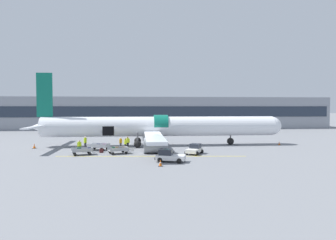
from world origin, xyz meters
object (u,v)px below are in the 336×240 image
at_px(airplane, 157,127).
at_px(ground_crew_supervisor, 128,142).
at_px(ground_crew_loader_a, 79,146).
at_px(suitcase_on_tarmac_upright, 101,151).
at_px(baggage_tug_lead, 169,156).
at_px(ground_crew_helper, 125,144).
at_px(ground_crew_loader_b, 121,143).
at_px(baggage_cart_queued, 119,150).
at_px(baggage_cart_loading, 99,147).
at_px(baggage_tug_mid, 194,149).
at_px(ground_crew_driver, 85,142).
at_px(baggage_cart_empty, 83,151).

bearing_deg(airplane, ground_crew_supervisor, -150.37).
distance_m(ground_crew_loader_a, suitcase_on_tarmac_upright, 3.22).
xyz_separation_m(baggage_tug_lead, ground_crew_helper, (-5.35, 10.31, 0.24)).
bearing_deg(ground_crew_supervisor, ground_crew_loader_b, -177.55).
bearing_deg(baggage_tug_lead, ground_crew_loader_b, 117.76).
xyz_separation_m(baggage_cart_queued, ground_crew_helper, (0.71, 3.94, 0.40)).
bearing_deg(baggage_cart_loading, airplane, 27.18).
bearing_deg(baggage_tug_mid, suitcase_on_tarmac_upright, 170.13).
relative_size(baggage_tug_mid, ground_crew_helper, 2.02).
relative_size(ground_crew_driver, ground_crew_helper, 1.13).
distance_m(ground_crew_loader_b, ground_crew_driver, 5.13).
relative_size(baggage_tug_lead, ground_crew_helper, 2.18).
relative_size(baggage_cart_empty, suitcase_on_tarmac_upright, 5.37).
xyz_separation_m(baggage_tug_lead, baggage_cart_queued, (-6.06, 6.37, -0.16)).
bearing_deg(ground_crew_helper, baggage_tug_lead, -62.60).
relative_size(baggage_cart_queued, baggage_cart_empty, 0.98).
height_order(baggage_tug_lead, baggage_tug_mid, baggage_tug_lead).
distance_m(baggage_tug_lead, baggage_cart_empty, 12.09).
bearing_deg(suitcase_on_tarmac_upright, baggage_tug_lead, -41.58).
height_order(airplane, baggage_tug_lead, airplane).
distance_m(airplane, ground_crew_loader_b, 6.52).
distance_m(baggage_tug_lead, suitcase_on_tarmac_upright, 11.25).
xyz_separation_m(airplane, baggage_cart_queued, (-5.55, -7.87, -2.47)).
bearing_deg(baggage_cart_queued, baggage_tug_mid, -6.00).
bearing_deg(baggage_cart_empty, ground_crew_helper, 40.39).
distance_m(baggage_cart_queued, baggage_cart_empty, 4.53).
bearing_deg(ground_crew_loader_a, baggage_cart_loading, 32.42).
relative_size(baggage_tug_lead, ground_crew_loader_a, 2.18).
bearing_deg(ground_crew_loader_a, ground_crew_loader_b, 31.51).
bearing_deg(baggage_cart_loading, ground_crew_loader_b, 30.72).
distance_m(baggage_cart_queued, ground_crew_loader_a, 5.75).
bearing_deg(baggage_cart_queued, ground_crew_helper, 79.79).
bearing_deg(suitcase_on_tarmac_upright, baggage_cart_empty, -143.63).
xyz_separation_m(ground_crew_loader_b, ground_crew_helper, (0.76, -1.29, -0.00)).
distance_m(baggage_tug_lead, baggage_cart_queued, 8.79).
bearing_deg(baggage_cart_queued, ground_crew_driver, 135.31).
distance_m(ground_crew_helper, suitcase_on_tarmac_upright, 4.23).
xyz_separation_m(ground_crew_loader_a, suitcase_on_tarmac_upright, (3.04, -0.86, -0.58)).
distance_m(ground_crew_loader_a, ground_crew_driver, 3.18).
bearing_deg(ground_crew_driver, ground_crew_helper, -11.34).
bearing_deg(baggage_cart_empty, baggage_cart_loading, 68.55).
xyz_separation_m(baggage_cart_queued, suitcase_on_tarmac_upright, (-2.35, 1.09, -0.19)).
bearing_deg(ground_crew_helper, baggage_tug_mid, -28.51).
xyz_separation_m(airplane, ground_crew_helper, (-4.84, -3.93, -2.08)).
distance_m(airplane, baggage_tug_mid, 10.19).
xyz_separation_m(ground_crew_loader_a, ground_crew_driver, (0.22, 3.17, 0.11)).
xyz_separation_m(baggage_cart_loading, ground_crew_supervisor, (3.91, 1.75, 0.43)).
bearing_deg(suitcase_on_tarmac_upright, ground_crew_driver, 125.03).
height_order(baggage_tug_mid, ground_crew_helper, ground_crew_helper).
height_order(ground_crew_driver, ground_crew_supervisor, ground_crew_driver).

